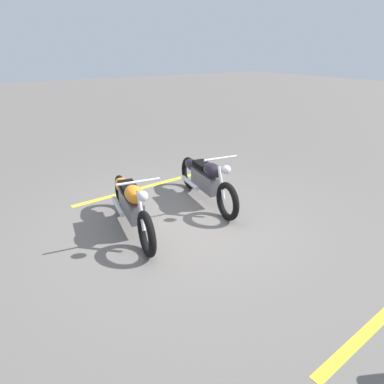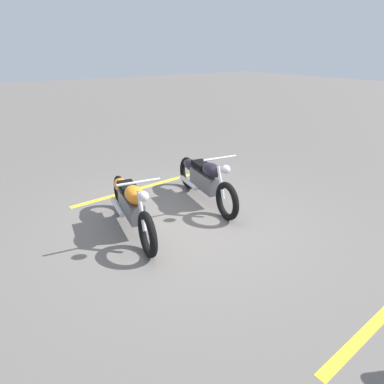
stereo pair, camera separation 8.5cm
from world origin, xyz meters
name	(u,v)px [view 1 (the left image)]	position (x,y,z in m)	size (l,w,h in m)	color
ground_plane	(184,223)	(0.00, 0.00, 0.00)	(60.00, 60.00, 0.00)	#66605B
motorcycle_bright_foreground	(131,203)	(-0.32, -0.81, 0.46)	(2.21, 0.68, 1.04)	black
motorcycle_dark_foreground	(205,179)	(-0.53, 0.82, 0.46)	(2.22, 0.66, 1.04)	black
parking_stripe_near	(146,187)	(-1.82, 0.19, 0.00)	(3.20, 0.12, 0.01)	yellow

